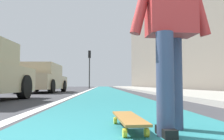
% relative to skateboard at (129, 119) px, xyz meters
% --- Properties ---
extents(ground_plane, '(80.00, 80.00, 0.00)m').
position_rel_skateboard_xyz_m(ground_plane, '(8.87, 0.02, -0.09)').
color(ground_plane, '#38383D').
extents(bike_lane_paint, '(56.00, 2.19, 0.00)m').
position_rel_skateboard_xyz_m(bike_lane_paint, '(22.87, 0.02, -0.09)').
color(bike_lane_paint, '#237075').
rests_on(bike_lane_paint, ground).
extents(lane_stripe_white, '(52.00, 0.16, 0.01)m').
position_rel_skateboard_xyz_m(lane_stripe_white, '(18.87, 1.27, -0.09)').
color(lane_stripe_white, silver).
rests_on(lane_stripe_white, ground).
extents(sidewalk_curb, '(52.00, 3.20, 0.12)m').
position_rel_skateboard_xyz_m(sidewalk_curb, '(16.87, -3.42, -0.03)').
color(sidewalk_curb, '#9E9B93').
rests_on(sidewalk_curb, ground).
extents(building_facade, '(40.00, 1.20, 12.61)m').
position_rel_skateboard_xyz_m(building_facade, '(20.87, -5.89, 6.21)').
color(building_facade, '#6A6257').
rests_on(building_facade, ground).
extents(skateboard, '(0.85, 0.25, 0.11)m').
position_rel_skateboard_xyz_m(skateboard, '(0.00, 0.00, 0.00)').
color(skateboard, yellow).
rests_on(skateboard, ground).
extents(skater_person, '(0.47, 0.72, 1.64)m').
position_rel_skateboard_xyz_m(skater_person, '(-0.15, -0.35, 0.84)').
color(skater_person, '#384260').
rests_on(skater_person, ground).
extents(parked_car_mid, '(4.55, 1.94, 1.49)m').
position_rel_skateboard_xyz_m(parked_car_mid, '(9.97, 3.37, 0.62)').
color(parked_car_mid, tan).
rests_on(parked_car_mid, ground).
extents(traffic_light, '(0.33, 0.28, 4.13)m').
position_rel_skateboard_xyz_m(traffic_light, '(22.55, 1.67, 2.77)').
color(traffic_light, '#2D2D2D').
rests_on(traffic_light, ground).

